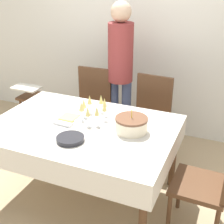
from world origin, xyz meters
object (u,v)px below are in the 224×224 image
object	(u,v)px
dining_chair_far_right	(150,116)
plate_stack_main	(70,139)
birthday_cake	(131,124)
dining_chair_right_end	(212,179)
champagne_tray	(94,110)
high_chair	(32,102)
dining_chair_far_left	(91,106)
person_standing	(120,63)

from	to	relation	value
dining_chair_far_right	plate_stack_main	xyz separation A→B (m)	(-0.32, -1.14, 0.25)
birthday_cake	plate_stack_main	world-z (taller)	birthday_cake
dining_chair_right_end	champagne_tray	xyz separation A→B (m)	(-1.08, 0.17, 0.31)
champagne_tray	plate_stack_main	bearing A→B (deg)	-89.86
birthday_cake	high_chair	distance (m)	1.73
birthday_cake	dining_chair_far_right	bearing A→B (deg)	94.79
dining_chair_far_right	birthday_cake	bearing A→B (deg)	-85.21
dining_chair_right_end	high_chair	distance (m)	2.37
dining_chair_far_right	plate_stack_main	bearing A→B (deg)	-105.72
dining_chair_far_left	dining_chair_far_right	world-z (taller)	same
dining_chair_right_end	plate_stack_main	distance (m)	1.14
champagne_tray	person_standing	xyz separation A→B (m)	(-0.10, 0.89, 0.18)
birthday_cake	high_chair	world-z (taller)	birthday_cake
person_standing	high_chair	world-z (taller)	person_standing
birthday_cake	dining_chair_right_end	bearing A→B (deg)	-6.32
dining_chair_far_left	high_chair	bearing A→B (deg)	-172.78
birthday_cake	champagne_tray	world-z (taller)	birthday_cake
dining_chair_right_end	plate_stack_main	xyz separation A→B (m)	(-1.08, -0.26, 0.25)
champagne_tray	dining_chair_right_end	bearing A→B (deg)	-8.83
person_standing	high_chair	distance (m)	1.22
plate_stack_main	champagne_tray	bearing A→B (deg)	90.14
dining_chair_far_right	plate_stack_main	distance (m)	1.21
plate_stack_main	high_chair	bearing A→B (deg)	137.99
champagne_tray	person_standing	bearing A→B (deg)	96.40
dining_chair_far_right	champagne_tray	bearing A→B (deg)	-114.36
dining_chair_far_left	plate_stack_main	xyz separation A→B (m)	(0.39, -1.14, 0.25)
dining_chair_right_end	high_chair	world-z (taller)	dining_chair_right_end
dining_chair_far_left	high_chair	world-z (taller)	dining_chair_far_left
dining_chair_far_right	plate_stack_main	size ratio (longest dim) A/B	4.32
dining_chair_right_end	champagne_tray	distance (m)	1.14
dining_chair_far_left	person_standing	world-z (taller)	person_standing
dining_chair_far_right	plate_stack_main	world-z (taller)	dining_chair_far_right
dining_chair_right_end	high_chair	bearing A→B (deg)	160.74
dining_chair_far_left	plate_stack_main	world-z (taller)	dining_chair_far_left
dining_chair_far_right	high_chair	bearing A→B (deg)	-176.24
plate_stack_main	high_chair	distance (m)	1.59
person_standing	dining_chair_right_end	bearing A→B (deg)	-41.93
plate_stack_main	high_chair	size ratio (longest dim) A/B	0.31
dining_chair_far_left	plate_stack_main	size ratio (longest dim) A/B	4.32
champagne_tray	person_standing	size ratio (longest dim) A/B	0.22
dining_chair_far_right	person_standing	world-z (taller)	person_standing
dining_chair_far_left	dining_chair_right_end	distance (m)	1.71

